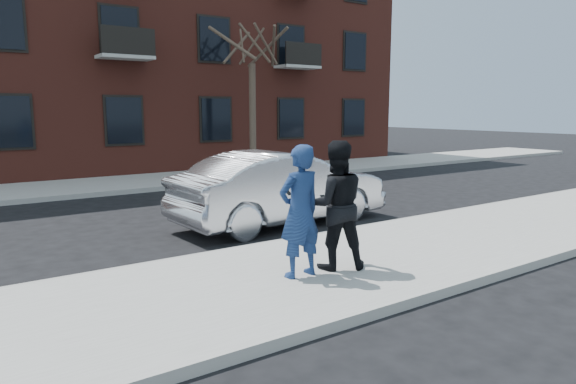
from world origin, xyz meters
TOP-DOWN VIEW (x-y plane):
  - ground at (0.00, 0.00)m, footprint 100.00×100.00m
  - near_sidewalk at (0.00, -0.25)m, footprint 50.00×3.50m
  - near_curb at (0.00, 1.55)m, footprint 50.00×0.10m
  - far_sidewalk at (0.00, 11.25)m, footprint 50.00×3.50m
  - far_curb at (0.00, 9.45)m, footprint 50.00×0.10m
  - apartment_building at (2.00, 18.00)m, footprint 24.30×10.30m
  - street_tree at (4.50, 11.00)m, footprint 3.60×3.60m
  - silver_sedan at (0.62, 3.20)m, footprint 5.22×2.10m
  - man_hoodie at (-1.49, -0.41)m, footprint 0.74×0.54m
  - man_peacoat at (-0.79, -0.39)m, footprint 1.21×1.11m

SIDE VIEW (x-z plane):
  - ground at x=0.00m, z-range 0.00..0.00m
  - near_sidewalk at x=0.00m, z-range 0.00..0.15m
  - near_curb at x=0.00m, z-range 0.00..0.15m
  - far_sidewalk at x=0.00m, z-range 0.00..0.15m
  - far_curb at x=0.00m, z-range 0.00..0.15m
  - silver_sedan at x=0.62m, z-range 0.00..1.69m
  - man_hoodie at x=-1.49m, z-range 0.15..2.12m
  - man_peacoat at x=-0.79m, z-range 0.15..2.16m
  - street_tree at x=4.50m, z-range 2.12..8.92m
  - apartment_building at x=2.00m, z-range 0.01..12.31m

